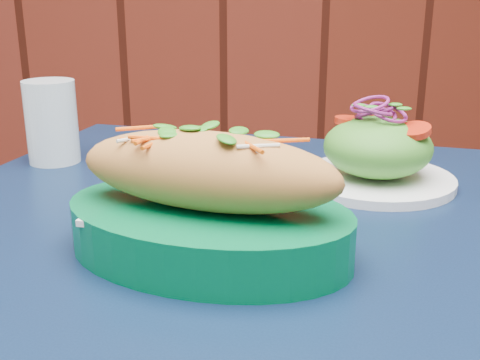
{
  "coord_description": "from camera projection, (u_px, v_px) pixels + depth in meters",
  "views": [
    {
      "loc": [
        -0.29,
        0.57,
        1.0
      ],
      "look_at": [
        -0.3,
        1.16,
        0.81
      ],
      "focal_mm": 45.0,
      "sensor_mm": 36.0,
      "label": 1
    }
  ],
  "objects": [
    {
      "name": "cafe_table",
      "position": [
        244.0,
        292.0,
        0.69
      ],
      "size": [
        0.98,
        0.98,
        0.75
      ],
      "rotation": [
        0.0,
        0.0,
        -0.26
      ],
      "color": "black",
      "rests_on": "ground"
    },
    {
      "name": "water_glass",
      "position": [
        52.0,
        122.0,
        0.88
      ],
      "size": [
        0.07,
        0.07,
        0.12
      ],
      "primitive_type": "cylinder",
      "color": "silver",
      "rests_on": "cafe_table"
    },
    {
      "name": "banh_mi_basket",
      "position": [
        208.0,
        204.0,
        0.57
      ],
      "size": [
        0.33,
        0.27,
        0.13
      ],
      "rotation": [
        0.0,
        0.0,
        -0.33
      ],
      "color": "#005E33",
      "rests_on": "cafe_table"
    },
    {
      "name": "salad_plate",
      "position": [
        377.0,
        153.0,
        0.78
      ],
      "size": [
        0.21,
        0.21,
        0.11
      ],
      "rotation": [
        0.0,
        0.0,
        -0.31
      ],
      "color": "white",
      "rests_on": "cafe_table"
    }
  ]
}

